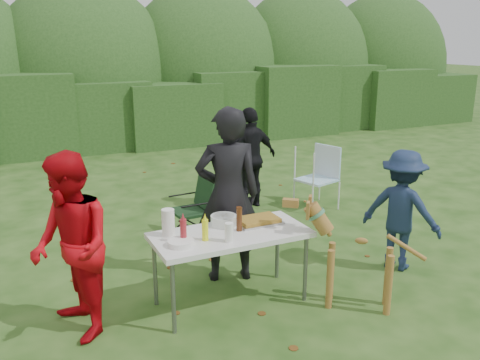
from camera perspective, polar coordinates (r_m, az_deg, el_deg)
name	(u,v)px	position (r m, az deg, el deg)	size (l,w,h in m)	color
ground	(262,303)	(5.18, 2.49, -13.61)	(80.00, 80.00, 0.00)	#1E4211
hedge_row	(100,113)	(12.28, -15.40, 7.21)	(22.00, 1.40, 1.70)	#23471C
shrub_backdrop	(86,76)	(13.78, -16.89, 11.10)	(20.00, 2.60, 3.20)	#3D6628
folding_table	(231,238)	(4.89, -1.06, -6.50)	(1.50, 0.70, 0.74)	silver
person_cook	(228,195)	(5.33, -1.36, -1.74)	(0.69, 0.45, 1.88)	black
person_red_jacket	(71,247)	(4.57, -18.43, -7.19)	(0.80, 0.62, 1.64)	#B9060F
person_black_puffy	(251,158)	(7.74, 1.21, 2.50)	(0.91, 0.38, 1.54)	black
child	(401,210)	(5.94, 17.68, -3.25)	(0.88, 0.51, 1.37)	#172543
dog	(360,257)	(5.03, 13.36, -8.40)	(1.09, 0.44, 1.04)	olive
camping_chair	(191,207)	(6.56, -5.47, -3.07)	(0.54, 0.54, 0.87)	black
lawn_chair	(317,177)	(7.87, 8.62, 0.33)	(0.56, 0.56, 0.95)	#4FA8CE
food_tray	(258,222)	(5.11, 2.06, -4.74)	(0.45, 0.30, 0.02)	#B7B7BA
focaccia_bread	(258,219)	(5.10, 2.06, -4.44)	(0.40, 0.26, 0.04)	olive
mustard_bottle	(205,230)	(4.67, -3.94, -5.62)	(0.06, 0.06, 0.20)	yellow
ketchup_bottle	(183,231)	(4.64, -6.38, -5.69)	(0.06, 0.06, 0.22)	maroon
beer_bottle	(239,219)	(4.87, -0.09, -4.40)	(0.06, 0.06, 0.24)	#47230F
paper_towel_roll	(168,223)	(4.80, -8.07, -4.76)	(0.12, 0.12, 0.26)	white
cup_stack	(229,232)	(4.63, -1.23, -5.90)	(0.08, 0.08, 0.18)	white
pasta_bowl	(224,220)	(5.04, -1.84, -4.55)	(0.26, 0.26, 0.10)	silver
plate_stack	(181,243)	(4.60, -6.65, -7.03)	(0.24, 0.24, 0.05)	white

